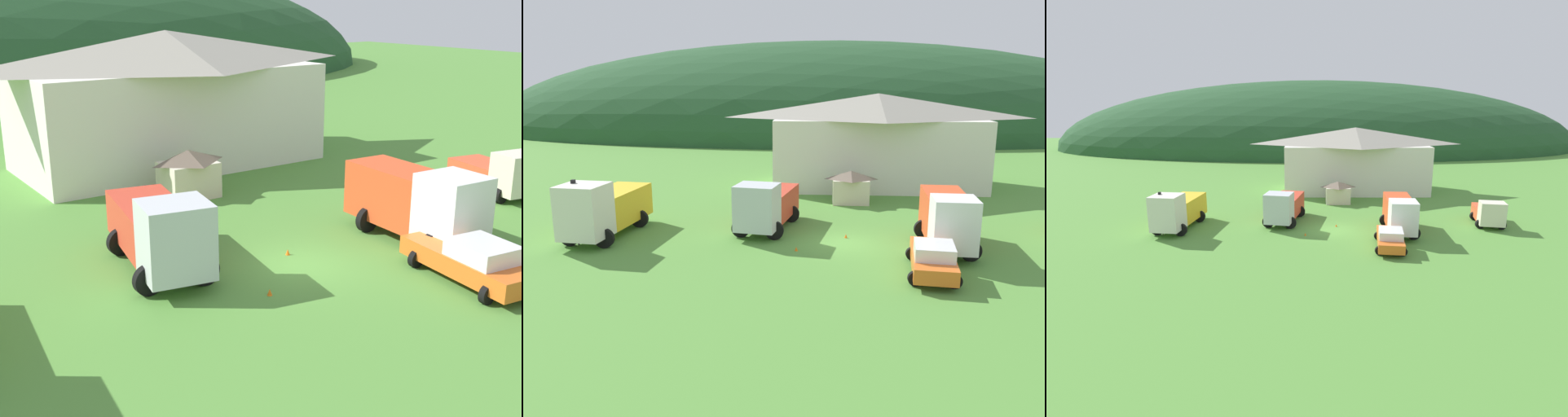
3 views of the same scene
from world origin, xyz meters
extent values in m
plane|color=#518C38|center=(0.00, 0.00, 0.00)|extent=(200.00, 200.00, 0.00)
ellipsoid|color=#234C28|center=(0.00, 72.52, 0.00)|extent=(128.12, 60.00, 32.61)
cube|color=white|center=(3.68, 17.65, 2.98)|extent=(17.58, 8.62, 5.96)
pyramid|color=gray|center=(3.68, 17.65, 7.01)|extent=(18.99, 9.31, 2.09)
cube|color=beige|center=(1.06, 10.57, 0.92)|extent=(2.71, 2.12, 1.83)
pyramid|color=#6B5B4C|center=(1.06, 10.57, 2.16)|extent=(2.92, 2.29, 0.64)
cube|color=silver|center=(-14.28, -1.56, 2.05)|extent=(2.65, 2.64, 3.00)
cube|color=black|center=(-14.30, -1.68, 2.71)|extent=(1.50, 2.04, 0.96)
cube|color=gold|center=(-13.84, 2.09, 1.55)|extent=(2.97, 5.23, 2.01)
cylinder|color=black|center=(-13.25, -1.69, 0.55)|extent=(1.10, 0.30, 1.10)
cylinder|color=black|center=(-15.32, -1.43, 0.55)|extent=(1.10, 0.30, 1.10)
cylinder|color=black|center=(-12.71, 2.70, 0.55)|extent=(1.10, 0.30, 1.10)
cylinder|color=black|center=(-14.78, 2.95, 0.55)|extent=(1.10, 0.30, 1.10)
cube|color=silver|center=(-4.96, 0.69, 1.89)|extent=(2.72, 2.54, 2.67)
cube|color=black|center=(-4.98, 0.59, 2.47)|extent=(1.56, 1.91, 0.85)
cube|color=red|center=(-4.32, 4.07, 1.42)|extent=(3.20, 5.10, 1.74)
cylinder|color=black|center=(-3.95, 0.50, 0.55)|extent=(1.10, 0.30, 1.10)
cylinder|color=black|center=(-5.97, 0.88, 0.55)|extent=(1.10, 0.30, 1.10)
cylinder|color=black|center=(-3.18, 4.58, 0.55)|extent=(1.10, 0.30, 1.10)
cylinder|color=black|center=(-5.20, 4.96, 0.55)|extent=(1.10, 0.30, 1.10)
cube|color=white|center=(5.49, -2.62, 1.92)|extent=(2.36, 2.43, 2.74)
cube|color=black|center=(5.48, -2.73, 2.52)|extent=(1.31, 1.90, 0.88)
cube|color=#E04C23|center=(5.71, 0.64, 1.75)|extent=(2.49, 4.38, 2.40)
cylinder|color=black|center=(6.44, -2.68, 0.55)|extent=(1.10, 0.30, 1.10)
cylinder|color=black|center=(4.54, -2.55, 0.55)|extent=(1.10, 0.30, 1.10)
cylinder|color=black|center=(6.71, 1.21, 0.55)|extent=(1.10, 0.30, 1.10)
cylinder|color=black|center=(4.81, 1.34, 0.55)|extent=(1.10, 0.30, 1.10)
cube|color=orange|center=(4.09, -4.64, 0.69)|extent=(2.64, 5.54, 0.70)
cube|color=silver|center=(4.00, -5.27, 1.35)|extent=(2.06, 2.35, 0.62)
cylinder|color=black|center=(4.69, -6.55, 0.34)|extent=(0.68, 0.24, 0.68)
cylinder|color=black|center=(3.00, -6.32, 0.34)|extent=(0.68, 0.24, 0.68)
cylinder|color=black|center=(5.17, -2.96, 0.34)|extent=(0.68, 0.24, 0.68)
cylinder|color=black|center=(3.48, -2.73, 0.34)|extent=(0.68, 0.24, 0.68)
cylinder|color=#4C4C51|center=(-14.94, -1.24, 1.60)|extent=(0.12, 0.12, 3.20)
cube|color=black|center=(-14.94, -1.24, 3.47)|extent=(0.20, 0.24, 0.55)
sphere|color=green|center=(-14.94, -1.11, 3.47)|extent=(0.14, 0.14, 0.14)
cone|color=orange|center=(0.25, 1.11, 0.00)|extent=(0.36, 0.36, 0.47)
cone|color=orange|center=(-2.58, -1.57, 0.00)|extent=(0.36, 0.36, 0.47)
camera|label=1|loc=(-14.98, -18.64, 9.83)|focal=45.90mm
camera|label=2|loc=(-1.50, -29.27, 8.98)|focal=36.61mm
camera|label=3|loc=(-2.42, -36.35, 11.16)|focal=29.22mm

